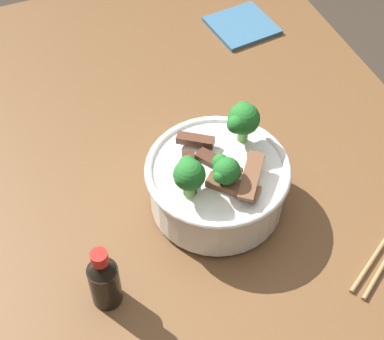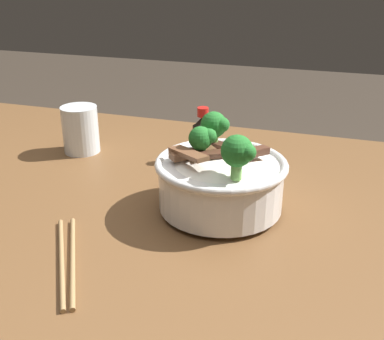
{
  "view_description": "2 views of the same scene",
  "coord_description": "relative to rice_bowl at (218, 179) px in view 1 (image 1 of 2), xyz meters",
  "views": [
    {
      "loc": [
        -0.42,
        0.23,
        1.55
      ],
      "look_at": [
        0.12,
        0.01,
        0.87
      ],
      "focal_mm": 57.12,
      "sensor_mm": 36.0,
      "label": 1
    },
    {
      "loc": [
        0.26,
        -0.68,
        1.18
      ],
      "look_at": [
        0.05,
        -0.04,
        0.88
      ],
      "focal_mm": 44.5,
      "sensor_mm": 36.0,
      "label": 2
    }
  ],
  "objects": [
    {
      "name": "dining_table",
      "position": [
        -0.09,
        0.02,
        -0.19
      ],
      "size": [
        1.45,
        0.81,
        0.8
      ],
      "color": "brown",
      "rests_on": "ground"
    },
    {
      "name": "rice_bowl",
      "position": [
        0.0,
        0.0,
        0.0
      ],
      "size": [
        0.21,
        0.21,
        0.15
      ],
      "color": "white",
      "rests_on": "dining_table"
    },
    {
      "name": "folded_napkin",
      "position": [
        0.39,
        -0.22,
        -0.06
      ],
      "size": [
        0.13,
        0.13,
        0.01
      ],
      "primitive_type": "cube",
      "rotation": [
        0.0,
        0.0,
        0.12
      ],
      "color": "#386689",
      "rests_on": "dining_table"
    },
    {
      "name": "soy_sauce_bottle",
      "position": [
        -0.09,
        0.2,
        -0.01
      ],
      "size": [
        0.04,
        0.04,
        0.11
      ],
      "color": "black",
      "rests_on": "dining_table"
    }
  ]
}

